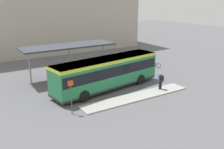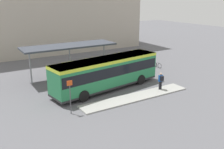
{
  "view_description": "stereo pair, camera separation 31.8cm",
  "coord_description": "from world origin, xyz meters",
  "px_view_note": "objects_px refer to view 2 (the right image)",
  "views": [
    {
      "loc": [
        -12.27,
        -20.48,
        8.89
      ],
      "look_at": [
        0.59,
        0.0,
        1.43
      ],
      "focal_mm": 40.0,
      "sensor_mm": 36.0,
      "label": 1
    },
    {
      "loc": [
        -12.0,
        -20.64,
        8.89
      ],
      "look_at": [
        0.59,
        0.0,
        1.43
      ],
      "focal_mm": 40.0,
      "sensor_mm": 36.0,
      "label": 2
    }
  ],
  "objects_px": {
    "bicycle_white": "(157,65)",
    "pedestrian_waiting": "(161,80)",
    "bicycle_green": "(150,62)",
    "potted_planter_near_shelter": "(71,80)",
    "platform_sign": "(70,96)",
    "bicycle_black": "(153,64)",
    "city_bus": "(107,71)"
  },
  "relations": [
    {
      "from": "bicycle_white",
      "to": "bicycle_green",
      "type": "xyz_separation_m",
      "value": [
        0.01,
        1.52,
        0.03
      ]
    },
    {
      "from": "pedestrian_waiting",
      "to": "bicycle_white",
      "type": "xyz_separation_m",
      "value": [
        5.5,
        6.76,
        -0.76
      ]
    },
    {
      "from": "bicycle_white",
      "to": "potted_planter_near_shelter",
      "type": "bearing_deg",
      "value": 91.53
    },
    {
      "from": "bicycle_white",
      "to": "bicycle_black",
      "type": "xyz_separation_m",
      "value": [
        -0.09,
        0.76,
        -0.0
      ]
    },
    {
      "from": "bicycle_white",
      "to": "platform_sign",
      "type": "xyz_separation_m",
      "value": [
        -15.15,
        -7.0,
        1.21
      ]
    },
    {
      "from": "pedestrian_waiting",
      "to": "potted_planter_near_shelter",
      "type": "height_order",
      "value": "pedestrian_waiting"
    },
    {
      "from": "city_bus",
      "to": "potted_planter_near_shelter",
      "type": "xyz_separation_m",
      "value": [
        -2.86,
        2.65,
        -1.2
      ]
    },
    {
      "from": "pedestrian_waiting",
      "to": "potted_planter_near_shelter",
      "type": "bearing_deg",
      "value": 55.14
    },
    {
      "from": "bicycle_white",
      "to": "bicycle_green",
      "type": "relative_size",
      "value": 0.92
    },
    {
      "from": "potted_planter_near_shelter",
      "to": "platform_sign",
      "type": "distance_m",
      "value": 6.64
    },
    {
      "from": "bicycle_white",
      "to": "pedestrian_waiting",
      "type": "bearing_deg",
      "value": 138.26
    },
    {
      "from": "bicycle_white",
      "to": "platform_sign",
      "type": "bearing_deg",
      "value": 112.2
    },
    {
      "from": "bicycle_green",
      "to": "platform_sign",
      "type": "bearing_deg",
      "value": 112.99
    },
    {
      "from": "city_bus",
      "to": "potted_planter_near_shelter",
      "type": "relative_size",
      "value": 9.17
    },
    {
      "from": "pedestrian_waiting",
      "to": "bicycle_white",
      "type": "height_order",
      "value": "pedestrian_waiting"
    },
    {
      "from": "bicycle_green",
      "to": "potted_planter_near_shelter",
      "type": "height_order",
      "value": "potted_planter_near_shelter"
    },
    {
      "from": "bicycle_green",
      "to": "platform_sign",
      "type": "distance_m",
      "value": 17.43
    },
    {
      "from": "bicycle_black",
      "to": "platform_sign",
      "type": "height_order",
      "value": "platform_sign"
    },
    {
      "from": "potted_planter_near_shelter",
      "to": "pedestrian_waiting",
      "type": "bearing_deg",
      "value": -39.23
    },
    {
      "from": "pedestrian_waiting",
      "to": "bicycle_black",
      "type": "xyz_separation_m",
      "value": [
        5.41,
        7.52,
        -0.76
      ]
    },
    {
      "from": "bicycle_white",
      "to": "bicycle_black",
      "type": "height_order",
      "value": "bicycle_white"
    },
    {
      "from": "bicycle_green",
      "to": "potted_planter_near_shelter",
      "type": "bearing_deg",
      "value": 94.52
    },
    {
      "from": "bicycle_black",
      "to": "bicycle_green",
      "type": "distance_m",
      "value": 0.77
    },
    {
      "from": "platform_sign",
      "to": "pedestrian_waiting",
      "type": "bearing_deg",
      "value": 1.43
    },
    {
      "from": "bicycle_white",
      "to": "platform_sign",
      "type": "relative_size",
      "value": 0.57
    },
    {
      "from": "city_bus",
      "to": "platform_sign",
      "type": "height_order",
      "value": "city_bus"
    },
    {
      "from": "bicycle_white",
      "to": "platform_sign",
      "type": "distance_m",
      "value": 16.73
    },
    {
      "from": "bicycle_white",
      "to": "city_bus",
      "type": "bearing_deg",
      "value": 107.38
    },
    {
      "from": "city_bus",
      "to": "bicycle_white",
      "type": "height_order",
      "value": "city_bus"
    },
    {
      "from": "city_bus",
      "to": "bicycle_white",
      "type": "xyz_separation_m",
      "value": [
        9.79,
        3.57,
        -1.51
      ]
    },
    {
      "from": "bicycle_black",
      "to": "bicycle_green",
      "type": "height_order",
      "value": "bicycle_green"
    },
    {
      "from": "bicycle_green",
      "to": "bicycle_black",
      "type": "bearing_deg",
      "value": 166.41
    }
  ]
}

